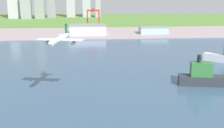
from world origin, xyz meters
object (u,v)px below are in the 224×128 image
at_px(warehouse_annex, 153,30).
at_px(warehouse_main, 88,29).
at_px(airplane_landing, 60,39).
at_px(container_barge, 206,77).
at_px(port_crane_red, 93,15).

bearing_deg(warehouse_annex, warehouse_main, 179.25).
relative_size(airplane_landing, container_barge, 0.85).
relative_size(airplane_landing, warehouse_main, 0.67).
xyz_separation_m(airplane_landing, warehouse_annex, (137.26, 309.90, -34.52)).
xyz_separation_m(airplane_landing, container_barge, (114.71, 20.03, -35.70)).
bearing_deg(port_crane_red, warehouse_main, -101.54).
height_order(port_crane_red, warehouse_main, port_crane_red).
bearing_deg(airplane_landing, container_barge, 9.90).
height_order(port_crane_red, warehouse_annex, port_crane_red).
bearing_deg(warehouse_annex, airplane_landing, -113.89).
distance_m(container_barge, warehouse_annex, 290.75).
relative_size(port_crane_red, warehouse_main, 0.66).
distance_m(airplane_landing, container_barge, 121.79).
bearing_deg(port_crane_red, airplane_landing, -95.33).
bearing_deg(port_crane_red, container_barge, -77.00).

